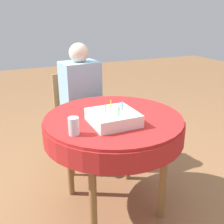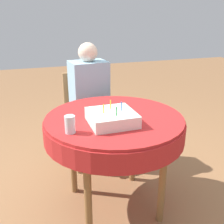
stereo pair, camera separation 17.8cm
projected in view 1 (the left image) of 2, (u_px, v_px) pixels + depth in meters
ground_plane at (113, 204)px, 2.11m from camera, size 12.00×12.00×0.00m
dining_table at (114, 128)px, 1.87m from camera, size 0.99×0.99×0.76m
chair at (79, 114)px, 2.64m from camera, size 0.50×0.50×0.89m
person at (82, 95)px, 2.48m from camera, size 0.36×0.38×1.19m
birthday_cake at (113, 118)px, 1.71m from camera, size 0.29×0.29×0.14m
drinking_glass at (74, 126)px, 1.55m from camera, size 0.06×0.06×0.11m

